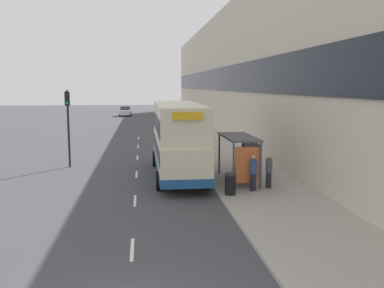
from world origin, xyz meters
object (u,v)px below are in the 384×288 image
(car_0, at_px, (125,111))
(pedestrian_1, at_px, (269,171))
(pedestrian_3, at_px, (253,173))
(pedestrian_at_shelter, at_px, (255,155))
(traffic_light_far_kerb, at_px, (68,116))
(double_decker_bus_near, at_px, (178,138))
(pedestrian_2, at_px, (243,159))
(litter_bin, at_px, (230,184))
(bus_shelter, at_px, (243,150))

(car_0, relative_size, pedestrian_1, 2.31)
(pedestrian_3, bearing_deg, pedestrian_at_shelter, 74.06)
(car_0, bearing_deg, pedestrian_at_shelter, 101.04)
(pedestrian_1, bearing_deg, pedestrian_3, -152.28)
(pedestrian_at_shelter, distance_m, traffic_light_far_kerb, 12.32)
(car_0, distance_m, pedestrian_1, 56.07)
(double_decker_bus_near, bearing_deg, pedestrian_3, -52.87)
(car_0, distance_m, pedestrian_3, 56.42)
(pedestrian_2, xyz_separation_m, litter_bin, (-1.68, -4.45, -0.42))
(pedestrian_3, relative_size, litter_bin, 1.72)
(bus_shelter, height_order, car_0, bus_shelter)
(pedestrian_1, distance_m, traffic_light_far_kerb, 13.77)
(pedestrian_2, distance_m, litter_bin, 4.78)
(pedestrian_at_shelter, distance_m, litter_bin, 6.51)
(pedestrian_at_shelter, relative_size, pedestrian_2, 0.95)
(car_0, relative_size, litter_bin, 3.82)
(pedestrian_3, bearing_deg, traffic_light_far_kerb, 141.34)
(double_decker_bus_near, distance_m, car_0, 51.62)
(pedestrian_2, relative_size, pedestrian_3, 1.03)
(pedestrian_3, relative_size, traffic_light_far_kerb, 0.36)
(bus_shelter, bearing_deg, car_0, 98.77)
(pedestrian_2, height_order, traffic_light_far_kerb, traffic_light_far_kerb)
(pedestrian_2, bearing_deg, bus_shelter, -103.92)
(bus_shelter, xyz_separation_m, pedestrian_3, (0.06, -1.97, -0.81))
(pedestrian_1, height_order, traffic_light_far_kerb, traffic_light_far_kerb)
(pedestrian_1, xyz_separation_m, pedestrian_3, (-0.95, -0.50, 0.04))
(bus_shelter, xyz_separation_m, pedestrian_2, (0.46, 1.86, -0.78))
(bus_shelter, distance_m, car_0, 54.47)
(pedestrian_2, relative_size, litter_bin, 1.78)
(pedestrian_3, bearing_deg, pedestrian_1, 27.72)
(double_decker_bus_near, height_order, pedestrian_2, double_decker_bus_near)
(pedestrian_1, bearing_deg, double_decker_bus_near, 137.62)
(pedestrian_1, relative_size, litter_bin, 1.66)
(double_decker_bus_near, distance_m, litter_bin, 5.70)
(pedestrian_3, bearing_deg, car_0, 98.52)
(pedestrian_at_shelter, relative_size, pedestrian_3, 0.98)
(pedestrian_at_shelter, height_order, traffic_light_far_kerb, traffic_light_far_kerb)
(pedestrian_at_shelter, bearing_deg, litter_bin, -115.34)
(pedestrian_1, bearing_deg, litter_bin, -153.31)
(pedestrian_2, bearing_deg, pedestrian_at_shelter, 52.30)
(car_0, height_order, pedestrian_2, pedestrian_2)
(pedestrian_at_shelter, xyz_separation_m, pedestrian_2, (-1.10, -1.42, 0.05))
(car_0, height_order, traffic_light_far_kerb, traffic_light_far_kerb)
(pedestrian_at_shelter, bearing_deg, pedestrian_1, -96.55)
(car_0, height_order, pedestrian_1, pedestrian_1)
(bus_shelter, relative_size, litter_bin, 4.00)
(bus_shelter, distance_m, litter_bin, 3.11)
(double_decker_bus_near, xyz_separation_m, car_0, (-5.00, 51.36, -1.44))
(pedestrian_1, bearing_deg, traffic_light_far_kerb, 145.51)
(double_decker_bus_near, height_order, pedestrian_at_shelter, double_decker_bus_near)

